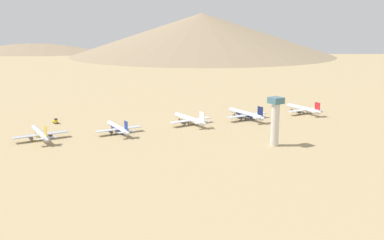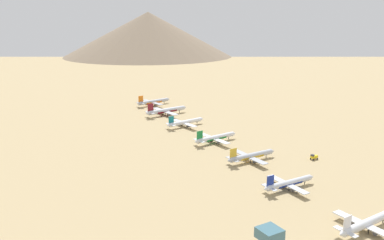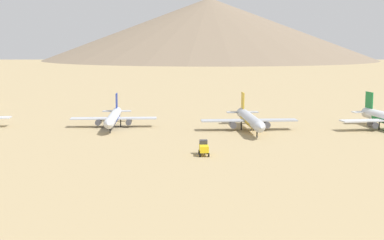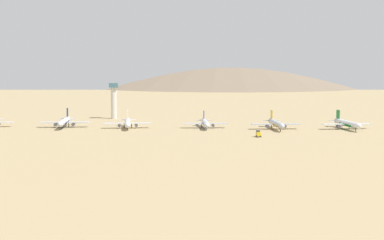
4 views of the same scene
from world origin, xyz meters
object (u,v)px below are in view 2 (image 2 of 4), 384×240
parked_jet_2 (367,223)px  parked_jet_7 (166,111)px  parked_jet_3 (289,183)px  parked_jet_8 (153,102)px  service_truck (314,157)px  parked_jet_6 (185,122)px  parked_jet_4 (251,156)px  parked_jet_5 (215,138)px

parked_jet_2 → parked_jet_7: bearing=84.2°
parked_jet_3 → parked_jet_2: bearing=-92.9°
parked_jet_2 → parked_jet_7: (25.25, 249.75, 0.83)m
parked_jet_8 → service_truck: (18.62, -217.41, -2.14)m
parked_jet_3 → parked_jet_8: parked_jet_8 is taller
parked_jet_6 → parked_jet_8: 97.42m
parked_jet_3 → service_truck: (50.32, 27.72, -1.56)m
parked_jet_2 → service_truck: size_ratio=7.68×
parked_jet_6 → service_truck: 125.61m
parked_jet_2 → parked_jet_3: parked_jet_2 is taller
parked_jet_8 → service_truck: bearing=-85.1°
parked_jet_3 → service_truck: bearing=28.8°
parked_jet_7 → service_truck: size_ratio=9.34×
parked_jet_4 → parked_jet_7: bearing=85.3°
parked_jet_7 → parked_jet_5: bearing=-95.1°
parked_jet_6 → parked_jet_8: (14.69, 96.30, 0.21)m
parked_jet_2 → parked_jet_3: bearing=87.1°
parked_jet_7 → service_truck: parked_jet_7 is taller
parked_jet_2 → parked_jet_4: parked_jet_4 is taller
parked_jet_4 → parked_jet_5: parked_jet_5 is taller
parked_jet_6 → service_truck: parked_jet_6 is taller
parked_jet_4 → parked_jet_7: parked_jet_7 is taller
parked_jet_2 → parked_jet_7: size_ratio=0.82×
parked_jet_5 → service_truck: parked_jet_5 is taller
parked_jet_7 → parked_jet_4: bearing=-94.7°
parked_jet_5 → parked_jet_3: bearing=-98.1°
parked_jet_4 → service_truck: size_ratio=7.81×
parked_jet_3 → parked_jet_5: 96.04m
parked_jet_2 → parked_jet_3: 53.26m
parked_jet_6 → service_truck: bearing=-74.6°
parked_jet_8 → service_truck: size_ratio=8.38×
parked_jet_2 → service_truck: bearing=56.8°
service_truck → parked_jet_6: bearing=105.4°
parked_jet_4 → parked_jet_5: bearing=86.3°
parked_jet_3 → parked_jet_8: (31.70, 245.12, 0.59)m
parked_jet_5 → parked_jet_4: bearing=-93.7°
parked_jet_4 → service_truck: parked_jet_4 is taller
parked_jet_2 → parked_jet_4: size_ratio=0.98×
parked_jet_4 → parked_jet_8: size_ratio=0.93×
parked_jet_6 → parked_jet_7: 48.06m
parked_jet_5 → parked_jet_7: size_ratio=0.85×
parked_jet_2 → parked_jet_7: 251.02m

